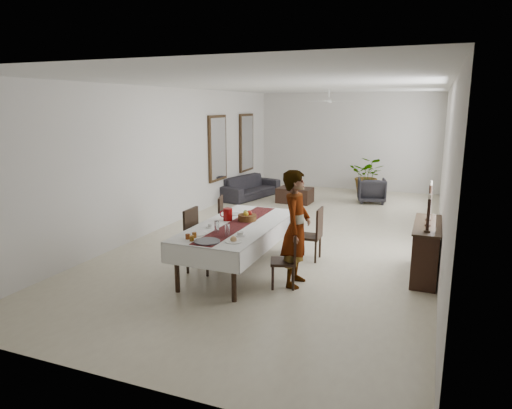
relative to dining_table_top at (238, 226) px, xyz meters
name	(u,v)px	position (x,y,z in m)	size (l,w,h in m)	color
floor	(294,233)	(0.23, 2.54, -0.78)	(6.00, 12.00, 0.00)	beige
ceiling	(297,85)	(0.23, 2.54, 2.42)	(6.00, 12.00, 0.02)	silver
wall_back	(347,142)	(0.23, 8.54, 0.82)	(6.00, 0.02, 3.20)	silver
wall_front	(113,233)	(0.23, -3.46, 0.82)	(6.00, 0.02, 3.20)	silver
wall_left	(175,156)	(-2.77, 2.54, 0.82)	(0.02, 12.00, 3.20)	silver
wall_right	(445,169)	(3.23, 2.54, 0.82)	(0.02, 12.00, 3.20)	silver
dining_table_top	(238,226)	(0.00, 0.00, 0.00)	(1.08, 2.59, 0.05)	black
table_leg_fl	(177,268)	(-0.47, -1.23, -0.40)	(0.08, 0.08, 0.76)	black
table_leg_fr	(234,277)	(0.47, -1.23, -0.40)	(0.08, 0.08, 0.76)	black
table_leg_bl	(242,228)	(-0.47, 1.23, -0.40)	(0.08, 0.08, 0.76)	black
table_leg_br	(287,233)	(0.47, 1.23, -0.40)	(0.08, 0.08, 0.76)	black
tablecloth_top	(238,224)	(0.00, 0.00, 0.03)	(1.27, 2.78, 0.01)	white
tablecloth_drape_left	(205,229)	(-0.63, 0.00, -0.12)	(0.01, 2.78, 0.32)	silver
tablecloth_drape_right	(273,237)	(0.63, 0.00, -0.12)	(0.01, 2.78, 0.32)	white
tablecloth_drape_near	(199,258)	(0.00, -1.39, -0.12)	(1.27, 0.01, 0.32)	white
tablecloth_drape_far	(266,215)	(0.00, 1.39, -0.12)	(1.27, 0.01, 0.32)	white
table_runner	(238,224)	(0.00, 0.00, 0.04)	(0.38, 2.70, 0.00)	maroon
red_pitcher	(228,214)	(-0.27, 0.16, 0.15)	(0.16, 0.16, 0.22)	maroon
pitcher_handle	(223,214)	(-0.36, 0.16, 0.15)	(0.13, 0.13, 0.02)	maroon
wine_glass_near	(227,230)	(0.13, -0.70, 0.13)	(0.08, 0.08, 0.18)	white
wine_glass_mid	(217,227)	(-0.11, -0.59, 0.13)	(0.08, 0.08, 0.18)	white
teacup_right	(240,234)	(0.32, -0.65, 0.07)	(0.10, 0.10, 0.06)	white
saucer_right	(240,235)	(0.32, -0.65, 0.05)	(0.16, 0.16, 0.01)	white
teacup_left	(211,226)	(-0.32, -0.38, 0.07)	(0.10, 0.10, 0.06)	white
saucer_left	(211,227)	(-0.32, -0.38, 0.05)	(0.16, 0.16, 0.01)	white
plate_near_right	(234,241)	(0.36, -0.97, 0.05)	(0.26, 0.26, 0.02)	white
bread_near_right	(234,239)	(0.36, -0.97, 0.08)	(0.10, 0.10, 0.10)	tan
plate_near_left	(198,234)	(-0.32, -0.81, 0.05)	(0.26, 0.26, 0.02)	white
plate_far_left	(234,214)	(-0.35, 0.59, 0.05)	(0.26, 0.26, 0.02)	silver
serving_tray	(207,241)	(0.00, -1.13, 0.05)	(0.39, 0.39, 0.02)	#46464B
jam_jar_a	(192,238)	(-0.24, -1.17, 0.08)	(0.07, 0.07, 0.08)	brown
jam_jar_b	(188,236)	(-0.35, -1.10, 0.08)	(0.07, 0.07, 0.08)	brown
jam_jar_c	(194,235)	(-0.29, -0.99, 0.08)	(0.07, 0.07, 0.08)	brown
fruit_basket	(247,218)	(0.05, 0.27, 0.09)	(0.32, 0.32, 0.11)	brown
fruit_red	(249,213)	(0.09, 0.29, 0.17)	(0.10, 0.10, 0.10)	#A01810
fruit_green	(246,212)	(0.01, 0.30, 0.17)	(0.09, 0.09, 0.09)	olive
fruit_yellow	(246,214)	(0.05, 0.22, 0.17)	(0.09, 0.09, 0.09)	gold
chair_right_near_seat	(283,262)	(0.95, -0.42, -0.38)	(0.39, 0.39, 0.04)	black
chair_right_near_leg_fl	(293,279)	(1.15, -0.52, -0.59)	(0.04, 0.04, 0.38)	black
chair_right_near_leg_fr	(293,271)	(1.05, -0.22, -0.59)	(0.04, 0.04, 0.38)	black
chair_right_near_leg_bl	(273,278)	(0.85, -0.62, -0.59)	(0.04, 0.04, 0.38)	black
chair_right_near_leg_br	(273,271)	(0.75, -0.32, -0.59)	(0.04, 0.04, 0.38)	black
chair_right_near_back	(295,246)	(1.12, -0.37, -0.11)	(0.39, 0.04, 0.49)	black
chair_right_far_seat	(309,237)	(0.99, 0.99, -0.35)	(0.41, 0.41, 0.05)	black
chair_right_far_leg_fl	(315,252)	(1.16, 0.82, -0.58)	(0.04, 0.04, 0.41)	black
chair_right_far_leg_fr	(320,247)	(1.15, 1.16, -0.58)	(0.04, 0.04, 0.41)	black
chair_right_far_leg_bl	(297,250)	(0.82, 0.82, -0.58)	(0.04, 0.04, 0.41)	black
chair_right_far_leg_br	(302,245)	(0.82, 1.16, -0.58)	(0.04, 0.04, 0.41)	black
chair_right_far_back	(320,223)	(1.17, 0.99, -0.07)	(0.41, 0.04, 0.53)	black
chair_left_near_seat	(202,244)	(-0.54, -0.29, -0.30)	(0.46, 0.46, 0.05)	black
chair_left_near_leg_fl	(198,254)	(-0.73, -0.10, -0.56)	(0.05, 0.05, 0.46)	black
chair_left_near_leg_fr	(188,261)	(-0.73, -0.48, -0.56)	(0.05, 0.05, 0.46)	black
chair_left_near_leg_bl	(217,256)	(-0.35, -0.10, -0.56)	(0.05, 0.05, 0.46)	black
chair_left_near_leg_br	(207,263)	(-0.35, -0.48, -0.56)	(0.05, 0.05, 0.46)	black
chair_left_near_back	(191,225)	(-0.75, -0.29, 0.01)	(0.46, 0.04, 0.59)	black
chair_left_far_seat	(231,226)	(-0.64, 1.08, -0.32)	(0.44, 0.44, 0.05)	black
chair_left_far_leg_fl	(223,235)	(-0.86, 1.19, -0.56)	(0.04, 0.04, 0.44)	black
chair_left_far_leg_fr	(221,240)	(-0.76, 0.85, -0.56)	(0.04, 0.04, 0.44)	black
chair_left_far_leg_bl	(241,235)	(-0.52, 1.30, -0.56)	(0.04, 0.04, 0.44)	black
chair_left_far_leg_br	(239,240)	(-0.41, 0.96, -0.56)	(0.04, 0.04, 0.44)	black
chair_left_far_back	(221,211)	(-0.83, 1.02, -0.02)	(0.44, 0.04, 0.56)	black
woman	(296,228)	(1.11, -0.26, 0.14)	(0.67, 0.44, 1.84)	gray
sideboard_body	(426,251)	(3.01, 0.87, -0.35)	(0.39, 1.46, 0.87)	black
sideboard_top	(428,225)	(3.01, 0.87, 0.11)	(0.43, 1.51, 0.03)	black
candlestick_near_base	(427,231)	(3.01, 0.34, 0.14)	(0.10, 0.10, 0.03)	black
candlestick_near_shaft	(428,215)	(3.01, 0.34, 0.39)	(0.05, 0.05, 0.49)	black
candlestick_near_candle	(430,197)	(3.01, 0.34, 0.67)	(0.03, 0.03, 0.08)	beige
candlestick_mid_base	(428,225)	(3.01, 0.73, 0.14)	(0.10, 0.10, 0.03)	black
candlestick_mid_shaft	(429,205)	(3.01, 0.73, 0.47)	(0.05, 0.05, 0.63)	black
candlestick_mid_candle	(431,183)	(3.01, 0.73, 0.82)	(0.03, 0.03, 0.08)	silver
candlestick_far_base	(428,220)	(3.01, 1.12, 0.14)	(0.10, 0.10, 0.03)	black
candlestick_far_shaft	(430,203)	(3.01, 1.12, 0.42)	(0.05, 0.05, 0.53)	black
candlestick_far_candle	(431,185)	(3.01, 1.12, 0.72)	(0.03, 0.03, 0.08)	silver
sofa	(249,187)	(-2.25, 5.93, -0.46)	(2.23, 0.87, 0.65)	#262328
armchair	(372,190)	(1.36, 6.55, -0.43)	(0.76, 0.78, 0.71)	#27252A
coffee_table	(295,195)	(-0.72, 5.71, -0.56)	(0.98, 0.65, 0.44)	black
potted_plant	(368,175)	(1.05, 7.83, -0.18)	(1.08, 0.93, 1.20)	#325A24
mirror_frame_near	(218,148)	(-2.73, 4.74, 0.82)	(0.06, 1.05, 1.85)	black
mirror_glass_near	(219,148)	(-2.70, 4.74, 0.82)	(0.01, 0.90, 1.70)	white
mirror_frame_far	(246,143)	(-2.73, 6.84, 0.82)	(0.06, 1.05, 1.85)	black
mirror_glass_far	(247,143)	(-2.70, 6.84, 0.82)	(0.01, 0.90, 1.70)	silver
fan_rod	(329,94)	(0.23, 5.54, 2.32)	(0.04, 0.04, 0.20)	white
fan_hub	(329,101)	(0.23, 5.54, 2.12)	(0.16, 0.16, 0.08)	silver
fan_blade_n	(331,101)	(0.23, 5.89, 2.12)	(0.10, 0.55, 0.01)	silver
fan_blade_s	(326,101)	(0.23, 5.19, 2.12)	(0.10, 0.55, 0.01)	silver
fan_blade_e	(342,101)	(0.58, 5.54, 2.12)	(0.55, 0.10, 0.01)	silver
fan_blade_w	(316,101)	(-0.12, 5.54, 2.12)	(0.55, 0.10, 0.01)	silver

